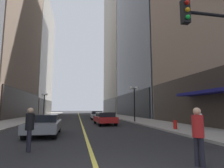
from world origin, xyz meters
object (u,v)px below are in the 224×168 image
object	(u,v)px
street_lamp_right_mid	(134,96)
pedestrian_in_black_coat	(30,126)
pedestrian_in_white_shirt	(199,124)
street_lamp_left_far	(44,100)
pedestrian_in_red_jacket	(198,131)
car_red	(105,118)
fire_hydrant_right	(175,126)
car_silver	(96,115)
car_grey	(45,124)

from	to	relation	value
street_lamp_right_mid	pedestrian_in_black_coat	bearing A→B (deg)	-122.94
pedestrian_in_black_coat	pedestrian_in_white_shirt	bearing A→B (deg)	-2.05
street_lamp_left_far	pedestrian_in_white_shirt	bearing A→B (deg)	-67.12
pedestrian_in_red_jacket	car_red	bearing A→B (deg)	92.76
fire_hydrant_right	car_silver	bearing A→B (deg)	105.43
pedestrian_in_red_jacket	street_lamp_right_mid	world-z (taller)	street_lamp_right_mid
car_silver	street_lamp_left_far	bearing A→B (deg)	147.45
pedestrian_in_red_jacket	street_lamp_right_mid	xyz separation A→B (m)	(3.36, 16.60, 2.24)
car_silver	street_lamp_right_mid	distance (m)	8.80
street_lamp_left_far	fire_hydrant_right	size ratio (longest dim) A/B	5.54
fire_hydrant_right	street_lamp_right_mid	bearing A→B (deg)	93.36
street_lamp_left_far	fire_hydrant_right	distance (m)	25.57
car_grey	pedestrian_in_red_jacket	xyz separation A→B (m)	(5.67, -7.61, 0.29)
pedestrian_in_white_shirt	street_lamp_right_mid	world-z (taller)	street_lamp_right_mid
pedestrian_in_black_coat	street_lamp_right_mid	distance (m)	16.42
car_red	pedestrian_in_white_shirt	xyz separation A→B (m)	(2.66, -11.56, 0.27)
pedestrian_in_red_jacket	pedestrian_in_white_shirt	size ratio (longest dim) A/B	1.02
car_grey	pedestrian_in_white_shirt	distance (m)	9.10
car_grey	pedestrian_in_red_jacket	size ratio (longest dim) A/B	2.60
car_silver	street_lamp_right_mid	xyz separation A→B (m)	(3.91, -7.46, 2.54)
pedestrian_in_black_coat	car_red	bearing A→B (deg)	66.95
pedestrian_in_red_jacket	fire_hydrant_right	world-z (taller)	pedestrian_in_red_jacket
pedestrian_in_white_shirt	street_lamp_left_far	distance (m)	29.45
car_grey	pedestrian_in_black_coat	distance (m)	4.67
street_lamp_left_far	car_grey	bearing A→B (deg)	-80.31
car_grey	pedestrian_in_red_jacket	bearing A→B (deg)	-53.33
car_red	pedestrian_in_red_jacket	world-z (taller)	pedestrian_in_red_jacket
car_silver	pedestrian_in_red_jacket	bearing A→B (deg)	-88.68
car_grey	street_lamp_right_mid	distance (m)	12.99
car_grey	pedestrian_in_red_jacket	world-z (taller)	pedestrian_in_red_jacket
car_red	street_lamp_right_mid	xyz separation A→B (m)	(4.04, 2.36, 2.54)
pedestrian_in_red_jacket	pedestrian_in_black_coat	size ratio (longest dim) A/B	1.00
pedestrian_in_white_shirt	street_lamp_right_mid	bearing A→B (deg)	84.33
car_grey	street_lamp_left_far	xyz separation A→B (m)	(-3.78, 22.13, 2.54)
pedestrian_in_red_jacket	car_silver	bearing A→B (deg)	91.32
pedestrian_in_white_shirt	fire_hydrant_right	xyz separation A→B (m)	(1.88, 5.40, -0.59)
car_silver	fire_hydrant_right	distance (m)	16.58
car_red	street_lamp_left_far	size ratio (longest dim) A/B	1.02
car_grey	fire_hydrant_right	distance (m)	9.54
car_silver	street_lamp_left_far	distance (m)	10.85
car_grey	fire_hydrant_right	xyz separation A→B (m)	(9.52, 0.47, -0.32)
car_red	car_silver	xyz separation A→B (m)	(0.13, 9.82, -0.00)
pedestrian_in_white_shirt	street_lamp_right_mid	size ratio (longest dim) A/B	0.38
pedestrian_in_red_jacket	pedestrian_in_black_coat	world-z (taller)	pedestrian_in_black_coat
car_red	street_lamp_left_far	bearing A→B (deg)	119.47
pedestrian_in_black_coat	fire_hydrant_right	bearing A→B (deg)	28.79
car_red	pedestrian_in_white_shirt	bearing A→B (deg)	-77.04
fire_hydrant_right	pedestrian_in_black_coat	bearing A→B (deg)	-151.21
car_silver	pedestrian_in_white_shirt	bearing A→B (deg)	-83.26
street_lamp_left_far	street_lamp_right_mid	size ratio (longest dim) A/B	1.00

